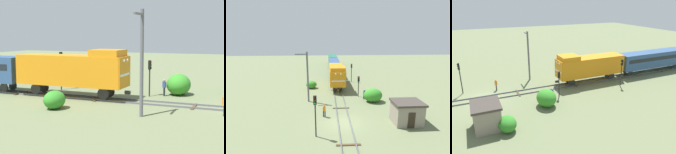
{
  "view_description": "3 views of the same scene",
  "coord_description": "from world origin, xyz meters",
  "views": [
    {
      "loc": [
        -29.23,
        -0.03,
        6.19
      ],
      "look_at": [
        0.67,
        12.35,
        2.13
      ],
      "focal_mm": 55.0,
      "sensor_mm": 36.0,
      "label": 1
    },
    {
      "loc": [
        -1.94,
        -19.27,
        10.14
      ],
      "look_at": [
        0.15,
        13.89,
        2.54
      ],
      "focal_mm": 28.0,
      "sensor_mm": 36.0,
      "label": 2
    },
    {
      "loc": [
        28.93,
        -1.23,
        12.65
      ],
      "look_at": [
        0.76,
        11.37,
        1.74
      ],
      "focal_mm": 35.0,
      "sensor_mm": 36.0,
      "label": 3
    }
  ],
  "objects": [
    {
      "name": "bush_near",
      "position": [
        5.32,
        6.91,
        1.08
      ],
      "size": [
        2.96,
        2.43,
        2.16
      ],
      "primitive_type": "ellipsoid",
      "color": "#338826",
      "rests_on": "ground"
    },
    {
      "name": "worker_by_signal",
      "position": [
        4.2,
        8.13,
        1.0
      ],
      "size": [
        0.38,
        0.38,
        1.7
      ],
      "rotation": [
        0.0,
        0.0,
        1.98
      ],
      "color": "#262B38",
      "rests_on": "ground"
    },
    {
      "name": "railway_track",
      "position": [
        0.0,
        0.0,
        0.07
      ],
      "size": [
        2.4,
        107.34,
        0.16
      ],
      "color": "#595960",
      "rests_on": "ground"
    },
    {
      "name": "ground_plane",
      "position": [
        0.0,
        0.0,
        0.0
      ],
      "size": [
        161.01,
        161.01,
        0.0
      ],
      "primitive_type": "plane",
      "color": "#66704C"
    },
    {
      "name": "locomotive",
      "position": [
        0.0,
        16.13,
        2.77
      ],
      "size": [
        2.9,
        11.6,
        4.6
      ],
      "color": "orange",
      "rests_on": "railway_track"
    },
    {
      "name": "catenary_mast",
      "position": [
        -5.06,
        7.62,
        4.25
      ],
      "size": [
        1.94,
        0.28,
        8.01
      ],
      "color": "#595960",
      "rests_on": "ground"
    },
    {
      "name": "relay_hut",
      "position": [
        7.5,
        -0.41,
        1.39
      ],
      "size": [
        3.5,
        2.9,
        2.74
      ],
      "color": "gray",
      "rests_on": "ground"
    },
    {
      "name": "worker_near_track",
      "position": [
        -2.4,
        1.83,
        1.0
      ],
      "size": [
        0.38,
        0.38,
        1.7
      ],
      "rotation": [
        0.0,
        0.0,
        1.31
      ],
      "color": "#262B38",
      "rests_on": "ground"
    },
    {
      "name": "traffic_signal_far",
      "position": [
        3.6,
        19.69,
        2.94
      ],
      "size": [
        0.32,
        0.34,
        4.23
      ],
      "color": "#262628",
      "rests_on": "ground"
    },
    {
      "name": "bush_mid",
      "position": [
        9.05,
        1.38,
        0.81
      ],
      "size": [
        2.23,
        1.83,
        1.62
      ],
      "primitive_type": "ellipsoid",
      "color": "#2F8026",
      "rests_on": "ground"
    },
    {
      "name": "traffic_signal_mid",
      "position": [
        3.4,
        9.43,
        2.53
      ],
      "size": [
        0.32,
        0.34,
        3.61
      ],
      "color": "#262628",
      "rests_on": "ground"
    },
    {
      "name": "bush_far",
      "position": [
        -5.18,
        15.11,
        0.77
      ],
      "size": [
        2.12,
        1.73,
        1.54
      ],
      "primitive_type": "ellipsoid",
      "color": "#318326",
      "rests_on": "ground"
    },
    {
      "name": "passenger_car_leading",
      "position": [
        0.0,
        29.47,
        2.52
      ],
      "size": [
        2.84,
        14.0,
        3.66
      ],
      "color": "#2D4C7A",
      "rests_on": "railway_track"
    },
    {
      "name": "traffic_signal_near",
      "position": [
        -3.2,
        -2.76,
        3.1
      ],
      "size": [
        0.32,
        0.34,
        4.48
      ],
      "color": "#262628",
      "rests_on": "ground"
    }
  ]
}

